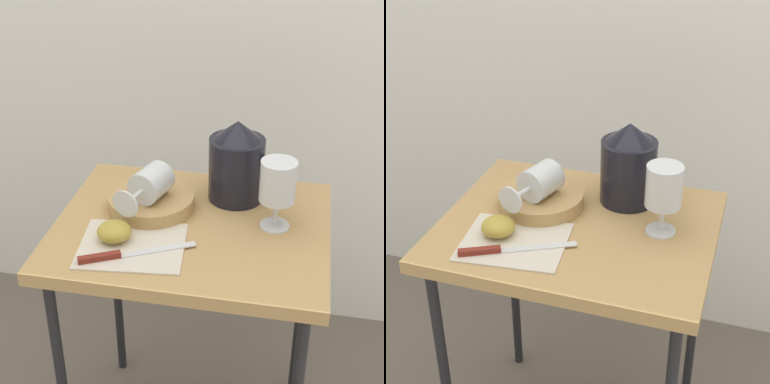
% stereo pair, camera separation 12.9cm
% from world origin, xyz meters
% --- Properties ---
extents(curtain_drape, '(2.40, 0.03, 1.89)m').
position_xyz_m(curtain_drape, '(0.00, 0.58, 0.95)').
color(curtain_drape, white).
rests_on(curtain_drape, ground_plane).
extents(table, '(0.59, 0.48, 0.67)m').
position_xyz_m(table, '(0.00, 0.00, 0.60)').
color(table, tan).
rests_on(table, ground_plane).
extents(linen_napkin, '(0.23, 0.20, 0.00)m').
position_xyz_m(linen_napkin, '(-0.10, -0.11, 0.67)').
color(linen_napkin, beige).
rests_on(linen_napkin, table).
extents(basket_tray, '(0.19, 0.19, 0.03)m').
position_xyz_m(basket_tray, '(-0.10, 0.05, 0.68)').
color(basket_tray, tan).
rests_on(basket_tray, table).
extents(pitcher, '(0.18, 0.13, 0.19)m').
position_xyz_m(pitcher, '(0.08, 0.13, 0.75)').
color(pitcher, black).
rests_on(pitcher, table).
extents(wine_glass_upright, '(0.08, 0.08, 0.16)m').
position_xyz_m(wine_glass_upright, '(0.18, 0.03, 0.77)').
color(wine_glass_upright, silver).
rests_on(wine_glass_upright, table).
extents(wine_glass_tipped_near, '(0.11, 0.16, 0.07)m').
position_xyz_m(wine_glass_tipped_near, '(-0.10, 0.03, 0.74)').
color(wine_glass_tipped_near, silver).
rests_on(wine_glass_tipped_near, basket_tray).
extents(apple_half_left, '(0.07, 0.07, 0.04)m').
position_xyz_m(apple_half_left, '(-0.14, -0.10, 0.69)').
color(apple_half_left, '#B29938').
rests_on(apple_half_left, linen_napkin).
extents(knife, '(0.22, 0.12, 0.01)m').
position_xyz_m(knife, '(-0.12, -0.15, 0.68)').
color(knife, silver).
rests_on(knife, linen_napkin).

